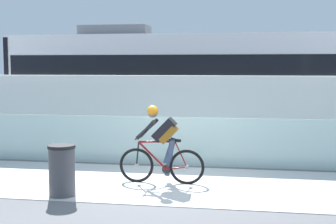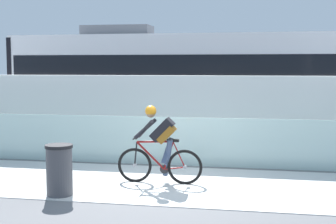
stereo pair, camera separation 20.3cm
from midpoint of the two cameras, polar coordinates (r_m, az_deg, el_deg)
ground_plane at (r=9.85m, az=0.79°, el=-8.60°), size 200.00×200.00×0.00m
bike_path_deck at (r=9.85m, az=0.79°, el=-8.57°), size 32.00×3.20×0.01m
glass_parapet at (r=11.53m, az=2.37°, el=-3.55°), size 32.00×0.05×1.18m
concrete_barrier_wall at (r=13.23m, az=3.50°, el=-0.27°), size 32.00×0.36×2.15m
tram_rail_near at (r=15.82m, az=4.60°, el=-3.24°), size 32.00×0.08×0.01m
tram_rail_far at (r=17.23m, az=5.10°, el=-2.52°), size 32.00×0.08×0.01m
tram at (r=16.51m, az=0.90°, el=3.73°), size 11.06×2.54×3.81m
cyclist_on_bike at (r=9.73m, az=-0.39°, el=-4.08°), size 1.77×0.58×1.61m
trash_bin at (r=9.08m, az=-12.26°, el=-6.81°), size 0.51×0.51×0.96m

